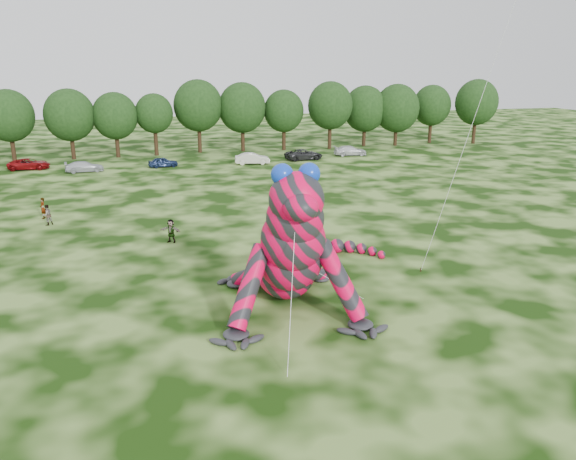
# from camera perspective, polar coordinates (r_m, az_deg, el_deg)

# --- Properties ---
(ground) EXTENTS (240.00, 240.00, 0.00)m
(ground) POSITION_cam_1_polar(r_m,az_deg,el_deg) (27.94, -10.48, -10.49)
(ground) COLOR #16330A
(ground) RESTS_ON ground
(inflatable_gecko) EXTENTS (15.12, 17.46, 8.15)m
(inflatable_gecko) POSITION_cam_1_polar(r_m,az_deg,el_deg) (30.99, -0.58, 0.63)
(inflatable_gecko) COLOR #EB0340
(inflatable_gecko) RESTS_ON ground
(tree_6) EXTENTS (6.52, 5.86, 9.49)m
(tree_6) POSITION_cam_1_polar(r_m,az_deg,el_deg) (83.53, -26.40, 9.46)
(tree_6) COLOR black
(tree_6) RESTS_ON ground
(tree_7) EXTENTS (6.68, 6.01, 9.48)m
(tree_7) POSITION_cam_1_polar(r_m,az_deg,el_deg) (82.54, -21.24, 9.98)
(tree_7) COLOR black
(tree_7) RESTS_ON ground
(tree_8) EXTENTS (6.14, 5.53, 8.94)m
(tree_8) POSITION_cam_1_polar(r_m,az_deg,el_deg) (82.35, -17.10, 10.16)
(tree_8) COLOR black
(tree_8) RESTS_ON ground
(tree_9) EXTENTS (5.27, 4.74, 8.68)m
(tree_9) POSITION_cam_1_polar(r_m,az_deg,el_deg) (82.71, -13.38, 10.37)
(tree_9) COLOR black
(tree_9) RESTS_ON ground
(tree_10) EXTENTS (7.09, 6.38, 10.50)m
(tree_10) POSITION_cam_1_polar(r_m,az_deg,el_deg) (84.29, -9.07, 11.33)
(tree_10) COLOR black
(tree_10) RESTS_ON ground
(tree_11) EXTENTS (7.01, 6.31, 10.07)m
(tree_11) POSITION_cam_1_polar(r_m,az_deg,el_deg) (84.84, -4.66, 11.37)
(tree_11) COLOR black
(tree_11) RESTS_ON ground
(tree_12) EXTENTS (5.99, 5.39, 8.97)m
(tree_12) POSITION_cam_1_polar(r_m,az_deg,el_deg) (85.79, -0.43, 11.11)
(tree_12) COLOR black
(tree_12) RESTS_ON ground
(tree_13) EXTENTS (6.83, 6.15, 10.13)m
(tree_13) POSITION_cam_1_polar(r_m,az_deg,el_deg) (87.22, 4.30, 11.53)
(tree_13) COLOR black
(tree_13) RESTS_ON ground
(tree_14) EXTENTS (6.82, 6.14, 9.40)m
(tree_14) POSITION_cam_1_polar(r_m,az_deg,el_deg) (91.00, 7.80, 11.41)
(tree_14) COLOR black
(tree_14) RESTS_ON ground
(tree_15) EXTENTS (7.17, 6.45, 9.63)m
(tree_15) POSITION_cam_1_polar(r_m,az_deg,el_deg) (92.17, 10.97, 11.40)
(tree_15) COLOR black
(tree_15) RESTS_ON ground
(tree_16) EXTENTS (6.26, 5.63, 9.37)m
(tree_16) POSITION_cam_1_polar(r_m,az_deg,el_deg) (96.81, 14.34, 11.34)
(tree_16) COLOR black
(tree_16) RESTS_ON ground
(tree_17) EXTENTS (6.98, 6.28, 10.30)m
(tree_17) POSITION_cam_1_polar(r_m,az_deg,el_deg) (97.82, 18.54, 11.33)
(tree_17) COLOR black
(tree_17) RESTS_ON ground
(car_2) EXTENTS (5.01, 2.51, 1.36)m
(car_2) POSITION_cam_1_polar(r_m,az_deg,el_deg) (76.87, -24.82, 6.10)
(car_2) COLOR maroon
(car_2) RESTS_ON ground
(car_3) EXTENTS (4.65, 2.32, 1.30)m
(car_3) POSITION_cam_1_polar(r_m,az_deg,el_deg) (72.56, -19.99, 6.07)
(car_3) COLOR silver
(car_3) RESTS_ON ground
(car_4) EXTENTS (3.84, 1.95, 1.25)m
(car_4) POSITION_cam_1_polar(r_m,az_deg,el_deg) (73.25, -12.57, 6.74)
(car_4) COLOR navy
(car_4) RESTS_ON ground
(car_5) EXTENTS (4.64, 2.09, 1.48)m
(car_5) POSITION_cam_1_polar(r_m,az_deg,el_deg) (73.79, -3.65, 7.26)
(car_5) COLOR silver
(car_5) RESTS_ON ground
(car_6) EXTENTS (5.53, 3.21, 1.45)m
(car_6) POSITION_cam_1_polar(r_m,az_deg,el_deg) (77.11, 1.62, 7.67)
(car_6) COLOR #252528
(car_6) RESTS_ON ground
(car_7) EXTENTS (4.85, 2.36, 1.36)m
(car_7) POSITION_cam_1_polar(r_m,az_deg,el_deg) (81.32, 6.35, 8.01)
(car_7) COLOR silver
(car_7) RESTS_ON ground
(spectator_1) EXTENTS (1.04, 1.00, 1.68)m
(spectator_1) POSITION_cam_1_polar(r_m,az_deg,el_deg) (49.35, -23.28, 1.41)
(spectator_1) COLOR gray
(spectator_1) RESTS_ON ground
(spectator_2) EXTENTS (1.10, 1.15, 1.57)m
(spectator_2) POSITION_cam_1_polar(r_m,az_deg,el_deg) (56.42, 0.06, 4.46)
(spectator_2) COLOR gray
(spectator_2) RESTS_ON ground
(spectator_0) EXTENTS (0.48, 0.69, 1.79)m
(spectator_0) POSITION_cam_1_polar(r_m,az_deg,el_deg) (51.63, -23.65, 2.05)
(spectator_0) COLOR gray
(spectator_0) RESTS_ON ground
(spectator_3) EXTENTS (1.17, 0.91, 1.85)m
(spectator_3) POSITION_cam_1_polar(r_m,az_deg,el_deg) (56.33, -0.95, 4.59)
(spectator_3) COLOR gray
(spectator_3) RESTS_ON ground
(spectator_5) EXTENTS (1.65, 1.26, 1.73)m
(spectator_5) POSITION_cam_1_polar(r_m,az_deg,el_deg) (41.79, -11.81, -0.09)
(spectator_5) COLOR gray
(spectator_5) RESTS_ON ground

